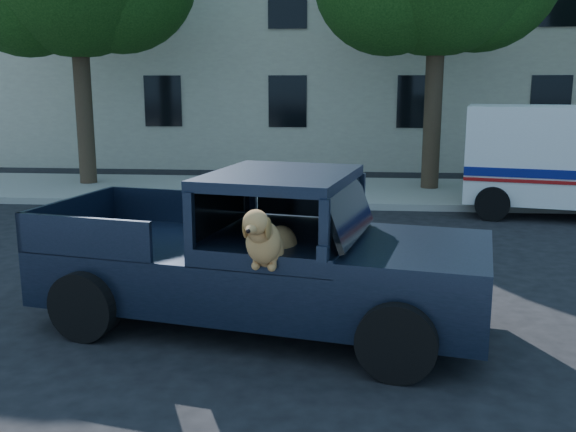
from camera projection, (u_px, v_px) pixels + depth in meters
name	position (u px, v px, depth m)	size (l,w,h in m)	color
ground	(97.00, 325.00, 7.50)	(120.00, 120.00, 0.00)	black
far_sidewalk	(234.00, 190.00, 16.45)	(60.00, 4.00, 0.15)	gray
lane_stripes	(292.00, 253.00, 10.63)	(21.60, 0.14, 0.01)	silver
building_main	(352.00, 32.00, 22.40)	(26.00, 6.00, 9.00)	beige
pickup_truck	(254.00, 274.00, 7.40)	(5.34, 3.06, 1.81)	black
mail_truck	(564.00, 169.00, 13.46)	(4.52, 2.89, 2.30)	silver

